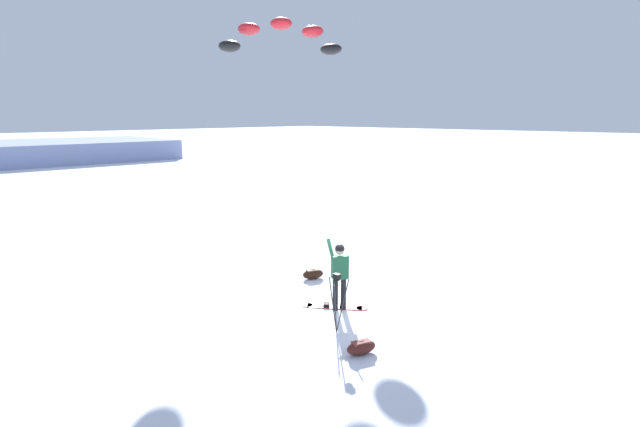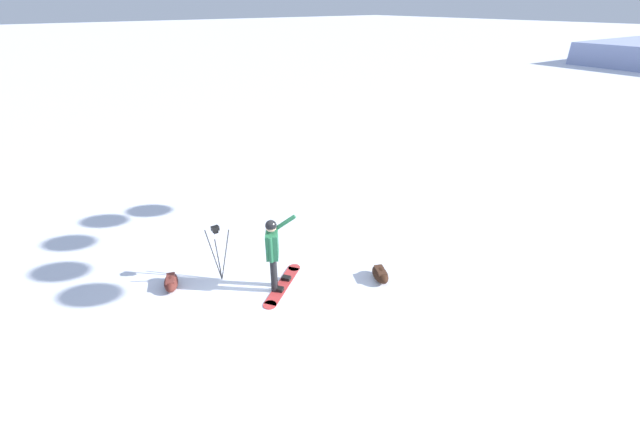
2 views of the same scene
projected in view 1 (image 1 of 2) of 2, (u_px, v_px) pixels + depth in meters
ground_plane at (361, 309)px, 12.47m from camera, size 300.00×300.00×0.00m
snowboarder at (340, 269)px, 12.23m from camera, size 0.48×0.79×1.82m
snowboard at (334, 306)px, 12.59m from camera, size 1.13×1.51×0.10m
traction_kite at (281, 36)px, 19.22m from camera, size 4.89×3.91×1.37m
gear_bag_large at (361, 347)px, 10.10m from camera, size 0.74×0.54×0.29m
camera_tripod at (337, 291)px, 10.93m from camera, size 0.55×0.47×1.45m
gear_bag_small at (313, 274)px, 14.75m from camera, size 0.74×0.59×0.30m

